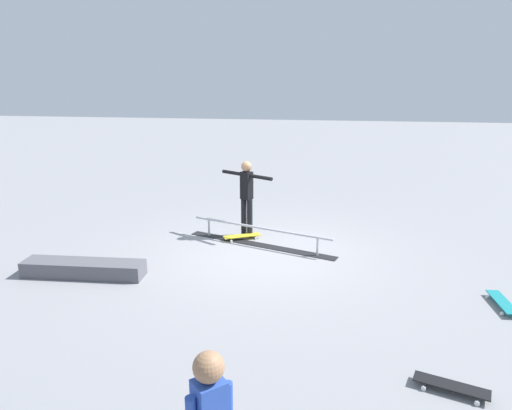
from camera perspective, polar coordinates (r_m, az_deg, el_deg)
The scene contains 7 objects.
ground_plane at distance 9.39m, azimuth 1.01°, elevation -5.83°, with size 60.00×60.00×0.00m, color gray.
grind_rail at distance 9.75m, azimuth 0.48°, elevation -3.91°, with size 3.22×1.32×0.40m.
skate_ledge at distance 8.84m, azimuth -20.13°, elevation -7.23°, with size 2.13×0.46×0.27m, color #595960.
skater_main at distance 10.10m, azimuth -1.14°, elevation 1.44°, with size 1.20×0.72×1.66m.
skateboard_main at distance 10.14m, azimuth -1.70°, elevation -3.77°, with size 0.80×0.56×0.09m.
loose_skateboard_teal at distance 8.19m, azimuth 27.67°, elevation -10.38°, with size 0.31×0.81×0.09m.
loose_skateboard_black at distance 5.98m, azimuth 22.55°, elevation -19.57°, with size 0.82×0.44×0.09m.
Camera 1 is at (-1.26, 8.67, 3.37)m, focal length 33.06 mm.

